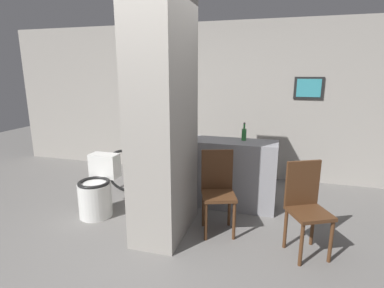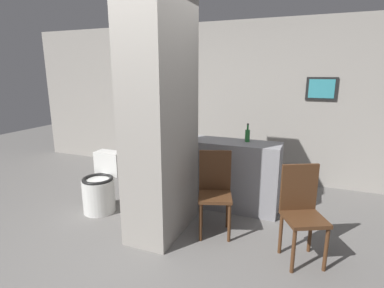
% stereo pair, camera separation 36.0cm
% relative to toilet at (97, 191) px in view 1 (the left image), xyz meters
% --- Properties ---
extents(ground_plane, '(14.00, 14.00, 0.00)m').
position_rel_toilet_xyz_m(ground_plane, '(1.10, -0.62, -0.32)').
color(ground_plane, slate).
extents(wall_back, '(8.00, 0.09, 2.60)m').
position_rel_toilet_xyz_m(wall_back, '(1.10, 2.01, 0.99)').
color(wall_back, gray).
rests_on(wall_back, ground_plane).
extents(pillar_center, '(0.53, 0.97, 2.60)m').
position_rel_toilet_xyz_m(pillar_center, '(0.99, -0.13, 0.98)').
color(pillar_center, gray).
rests_on(pillar_center, ground_plane).
extents(counter_shelf, '(1.41, 0.44, 0.91)m').
position_rel_toilet_xyz_m(counter_shelf, '(1.49, 0.72, 0.14)').
color(counter_shelf, gray).
rests_on(counter_shelf, ground_plane).
extents(toilet, '(0.41, 0.57, 0.75)m').
position_rel_toilet_xyz_m(toilet, '(0.00, 0.00, 0.00)').
color(toilet, silver).
rests_on(toilet, ground_plane).
extents(chair_near_pillar, '(0.46, 0.46, 0.94)m').
position_rel_toilet_xyz_m(chair_near_pillar, '(1.56, 0.04, 0.20)').
color(chair_near_pillar, '#4C2D19').
rests_on(chair_near_pillar, ground_plane).
extents(chair_by_doorway, '(0.49, 0.49, 0.94)m').
position_rel_toilet_xyz_m(chair_by_doorway, '(2.49, -0.14, 0.20)').
color(chair_by_doorway, '#4C2D19').
rests_on(chair_by_doorway, ground_plane).
extents(bicycle, '(1.60, 0.42, 0.72)m').
position_rel_toilet_xyz_m(bicycle, '(0.46, 0.76, 0.03)').
color(bicycle, black).
rests_on(bicycle, ground_plane).
extents(bottle_tall, '(0.06, 0.06, 0.24)m').
position_rel_toilet_xyz_m(bottle_tall, '(1.75, 0.79, 0.69)').
color(bottle_tall, '#267233').
rests_on(bottle_tall, counter_shelf).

